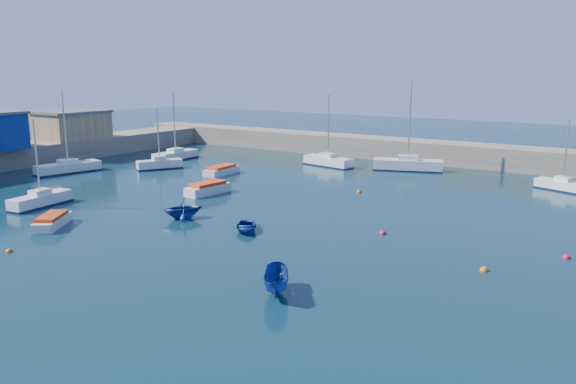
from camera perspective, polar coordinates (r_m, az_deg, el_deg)
The scene contains 22 objects.
ground at distance 32.83m, azimuth -11.65°, elevation -7.91°, with size 220.00×220.00×0.00m, color #0C2734.
back_wall at distance 71.71m, azimuth 15.36°, elevation 3.87°, with size 96.00×4.50×2.60m, color #796C5C.
left_quay at distance 76.02m, azimuth -24.55°, elevation 3.58°, with size 6.00×62.00×2.40m, color #796C5C.
brick_shed_a at distance 78.99m, azimuth -21.05°, elevation 6.27°, with size 6.00×8.00×3.40m, color #A1835D.
sailboat_1 at distance 51.48m, azimuth -23.84°, elevation -0.72°, with size 2.24×5.64×7.33m.
sailboat_2 at distance 67.45m, azimuth -21.44°, elevation 2.35°, with size 3.33×7.30×9.19m.
sailboat_3 at distance 66.86m, azimuth -12.91°, elevation 2.80°, with size 3.78×5.17×6.94m.
sailboat_4 at distance 73.44m, azimuth -11.35°, elevation 3.69°, with size 1.89×6.60×8.63m.
sailboat_5 at distance 67.29m, azimuth 4.08°, elevation 3.17°, with size 6.60×2.96×8.46m.
sailboat_6 at distance 65.64m, azimuth 12.08°, elevation 2.76°, with size 7.99×4.61×10.10m.
sailboat_7 at distance 59.24m, azimuth 26.12°, elevation 0.63°, with size 5.22×3.13×6.77m.
motorboat_0 at distance 44.50m, azimuth -22.84°, elevation -2.72°, with size 3.49×4.18×0.91m.
motorboat_1 at distance 52.41m, azimuth -8.14°, elevation 0.37°, with size 2.04×4.65×1.10m.
motorboat_2 at distance 62.26m, azimuth -6.77°, elevation 2.22°, with size 1.90×4.76×0.96m.
dinghy_center at distance 39.96m, azimuth -4.28°, elevation -3.56°, with size 2.19×3.07×0.64m, color navy.
dinghy_left at distance 43.97m, azimuth -10.67°, elevation -1.62°, with size 2.65×3.07×1.62m, color navy.
dinghy_right at distance 28.87m, azimuth -1.16°, elevation -9.12°, with size 1.28×3.39×1.31m, color navy.
buoy_0 at distance 39.60m, azimuth -26.46°, elevation -5.47°, with size 0.43×0.43×0.43m, color #E2580B.
buoy_1 at distance 39.89m, azimuth 9.63°, elevation -4.21°, with size 0.50×0.50×0.50m, color red.
buoy_2 at distance 34.16m, azimuth 19.31°, elevation -7.56°, with size 0.50×0.50×0.50m, color #E2580B.
buoy_3 at distance 53.02m, azimuth 7.24°, elevation -0.04°, with size 0.46×0.46×0.46m, color #E2580B.
buoy_4 at distance 38.33m, azimuth 26.44°, elevation -6.03°, with size 0.49×0.49×0.49m, color red.
Camera 1 is at (22.20, -21.47, 11.15)m, focal length 35.00 mm.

